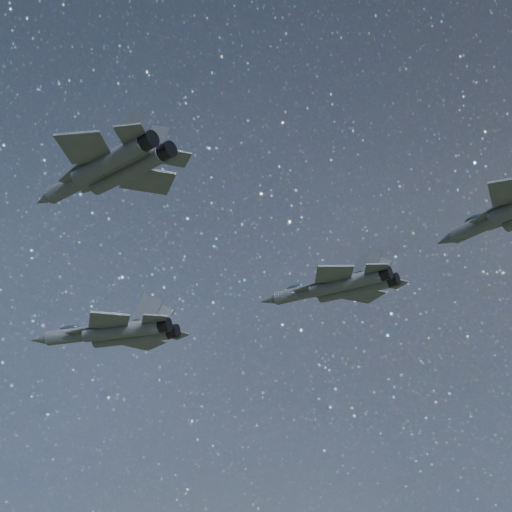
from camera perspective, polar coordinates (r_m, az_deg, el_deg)
The scene contains 3 objects.
jet_lead at distance 85.82m, azimuth -10.24°, elevation -5.48°, with size 18.55×12.77×4.65m.
jet_left at distance 86.46m, azimuth 6.01°, elevation -2.19°, with size 17.36×12.32×4.41m.
jet_right at distance 62.02m, azimuth -10.70°, elevation 6.27°, with size 16.17×11.16×4.06m.
Camera 1 is at (31.80, -58.13, 128.86)m, focal length 55.00 mm.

